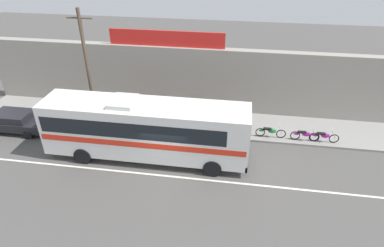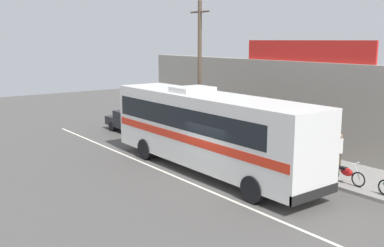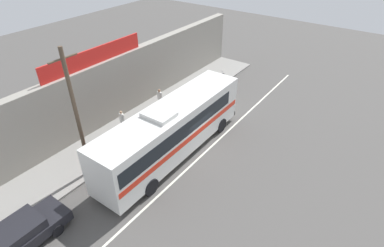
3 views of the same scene
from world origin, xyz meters
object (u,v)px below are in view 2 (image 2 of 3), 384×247
Objects in this scene: motorcycle_black at (345,173)px; pedestrian_far_left at (275,135)px; pedestrian_far_right at (339,149)px; intercity_bus at (207,127)px; utility_pole at (200,71)px; parked_car at (133,121)px.

pedestrian_far_left is (-5.11, 1.42, 0.51)m from motorcycle_black.
pedestrian_far_right is at bearing -2.62° from pedestrian_far_left.
pedestrian_far_left is (-0.07, 4.59, -0.99)m from intercity_bus.
pedestrian_far_left is (4.32, 1.62, -3.14)m from utility_pole.
intercity_bus is at bearing -147.88° from motorcycle_black.
utility_pole is 4.89× the size of pedestrian_far_left.
motorcycle_black is (9.43, 0.20, -3.65)m from utility_pole.
utility_pole reaches higher than motorcycle_black.
intercity_bus is 9.76m from parked_car.
parked_car is at bearing -167.97° from pedestrian_far_right.
parked_car is 14.68m from motorcycle_black.
pedestrian_far_right reaches higher than pedestrian_far_left.
parked_car is at bearing -164.57° from utility_pole.
pedestrian_far_left is at bearing 17.78° from parked_car.
parked_car is 9.96m from pedestrian_far_left.
intercity_bus is 6.93× the size of pedestrian_far_right.
pedestrian_far_right reaches higher than motorcycle_black.
intercity_bus is 4.70m from pedestrian_far_left.
intercity_bus reaches higher than pedestrian_far_left.
pedestrian_far_right is (3.94, -0.18, 0.07)m from pedestrian_far_left.
parked_car reaches higher than motorcycle_black.
utility_pole is 5.58m from pedestrian_far_left.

